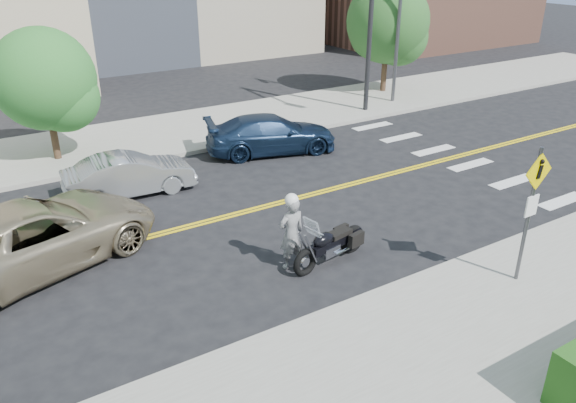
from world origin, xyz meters
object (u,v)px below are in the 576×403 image
(pedestrian_sign, at_px, (532,203))
(motorcyclist, at_px, (292,231))
(suv, at_px, (35,235))
(motorcycle, at_px, (331,236))
(parked_car_blue, at_px, (271,134))
(parked_car_silver, at_px, (130,175))

(pedestrian_sign, height_order, motorcyclist, pedestrian_sign)
(pedestrian_sign, bearing_deg, suv, 143.80)
(motorcycle, distance_m, parked_car_blue, 7.69)
(suv, distance_m, parked_car_silver, 4.17)
(pedestrian_sign, relative_size, motorcycle, 1.38)
(pedestrian_sign, relative_size, parked_car_blue, 0.66)
(pedestrian_sign, distance_m, suv, 10.73)
(motorcycle, xyz_separation_m, parked_car_silver, (-2.71, 6.23, -0.05))
(pedestrian_sign, distance_m, motorcyclist, 5.04)
(motorcyclist, height_order, parked_car_silver, motorcyclist)
(motorcyclist, xyz_separation_m, suv, (-4.87, 3.09, -0.14))
(motorcycle, height_order, parked_car_silver, motorcycle)
(pedestrian_sign, distance_m, parked_car_silver, 10.80)
(motorcyclist, height_order, parked_car_blue, motorcyclist)
(suv, height_order, parked_car_silver, suv)
(pedestrian_sign, xyz_separation_m, parked_car_silver, (-5.57, 9.15, -1.35))
(motorcyclist, bearing_deg, pedestrian_sign, 140.59)
(motorcyclist, distance_m, suv, 5.77)
(motorcycle, bearing_deg, motorcyclist, 151.54)
(pedestrian_sign, xyz_separation_m, motorcycle, (-2.86, 2.92, -1.30))
(pedestrian_sign, xyz_separation_m, motorcyclist, (-3.74, 3.20, -1.05))
(parked_car_silver, relative_size, parked_car_blue, 0.81)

